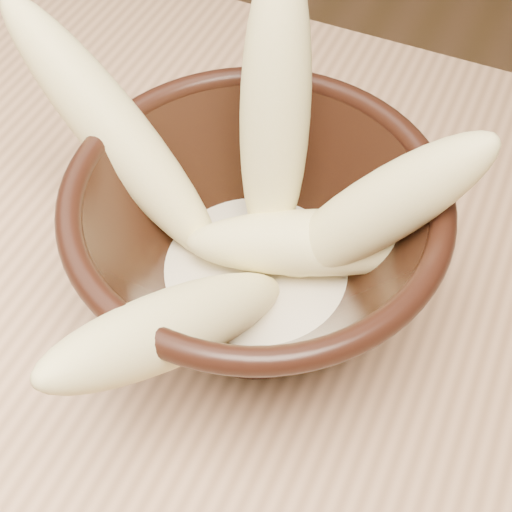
% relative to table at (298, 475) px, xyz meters
% --- Properties ---
extents(table, '(1.20, 0.80, 0.75)m').
position_rel_table_xyz_m(table, '(0.00, 0.00, 0.00)').
color(table, tan).
rests_on(table, ground).
extents(bowl, '(0.23, 0.23, 0.12)m').
position_rel_table_xyz_m(bowl, '(-0.06, 0.07, 0.15)').
color(bowl, black).
rests_on(bowl, table).
extents(milk_puddle, '(0.13, 0.13, 0.02)m').
position_rel_table_xyz_m(milk_puddle, '(-0.06, 0.07, 0.12)').
color(milk_puddle, beige).
rests_on(milk_puddle, bowl).
extents(banana_upright, '(0.07, 0.11, 0.19)m').
position_rel_table_xyz_m(banana_upright, '(-0.07, 0.12, 0.21)').
color(banana_upright, '#F2E48F').
rests_on(banana_upright, bowl).
extents(banana_left, '(0.19, 0.09, 0.16)m').
position_rel_table_xyz_m(banana_left, '(-0.17, 0.09, 0.19)').
color(banana_left, '#F2E48F').
rests_on(banana_left, bowl).
extents(banana_right, '(0.14, 0.08, 0.15)m').
position_rel_table_xyz_m(banana_right, '(0.00, 0.09, 0.19)').
color(banana_right, '#F2E48F').
rests_on(banana_right, bowl).
extents(banana_across, '(0.17, 0.10, 0.05)m').
position_rel_table_xyz_m(banana_across, '(-0.03, 0.08, 0.15)').
color(banana_across, '#F2E48F').
rests_on(banana_across, bowl).
extents(banana_front, '(0.10, 0.18, 0.13)m').
position_rel_table_xyz_m(banana_front, '(-0.07, -0.01, 0.17)').
color(banana_front, '#F2E48F').
rests_on(banana_front, bowl).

